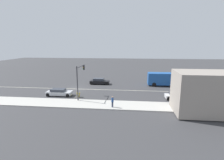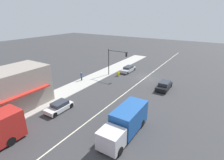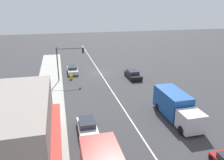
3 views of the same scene
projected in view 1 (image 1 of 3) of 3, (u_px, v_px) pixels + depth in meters
name	position (u px, v px, depth m)	size (l,w,h in m)	color
ground_plane	(165.00, 91.00, 34.43)	(160.00, 160.00, 0.00)	#38383A
sidewalk_right	(180.00, 107.00, 25.60)	(4.00, 73.00, 0.12)	#B2AFA8
lane_marking_center	(76.00, 89.00, 36.32)	(0.16, 60.00, 0.01)	beige
building_corner_store	(216.00, 93.00, 22.81)	(6.06, 10.51, 5.52)	gray
traffic_signal_main	(80.00, 76.00, 29.29)	(4.59, 0.34, 5.60)	#333338
pedestrian	(112.00, 101.00, 25.35)	(0.34, 0.34, 1.64)	#282D42
warning_aframe_sign	(78.00, 95.00, 30.66)	(0.45, 0.53, 0.84)	yellow
delivery_truck	(164.00, 79.00, 38.95)	(2.44, 7.50, 2.87)	silver
sedan_silver	(59.00, 92.00, 31.49)	(1.81, 4.50, 1.26)	#B7BABF
hatchback_red	(205.00, 84.00, 38.20)	(1.77, 3.86, 1.21)	#AD1E1E
van_white	(177.00, 96.00, 29.33)	(1.84, 3.88, 1.27)	silver
suv_black	(99.00, 81.00, 40.64)	(1.90, 4.40, 1.36)	black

